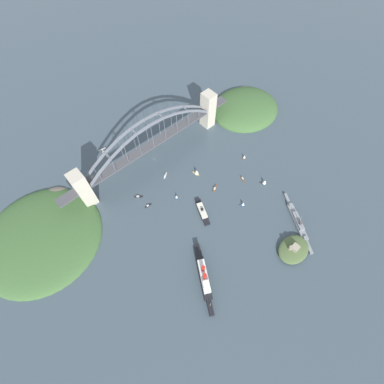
{
  "coord_description": "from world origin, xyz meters",
  "views": [
    {
      "loc": [
        116.36,
        209.96,
        295.27
      ],
      "look_at": [
        0.0,
        79.46,
        8.0
      ],
      "focal_mm": 24.99,
      "sensor_mm": 36.0,
      "label": 1
    }
  ],
  "objects_px": {
    "small_boat_8": "(215,188)",
    "small_boat_7": "(148,206)",
    "harbor_arch_bridge": "(152,144)",
    "small_boat_3": "(176,197)",
    "small_boat_2": "(243,204)",
    "small_boat_4": "(265,182)",
    "small_boat_5": "(197,172)",
    "small_boat_1": "(243,179)",
    "seaplane_second_in_formation": "(102,150)",
    "harbor_ferry_steamer": "(202,211)",
    "small_boat_0": "(165,175)",
    "ocean_liner": "(204,277)",
    "small_boat_6": "(138,197)",
    "naval_cruiser": "(298,222)",
    "small_boat_9": "(244,157)",
    "seaplane_taxiing_near_bridge": "(121,164)",
    "fort_island_mid_harbor": "(294,249)"
  },
  "relations": [
    {
      "from": "seaplane_second_in_formation",
      "to": "small_boat_7",
      "type": "bearing_deg",
      "value": 87.37
    },
    {
      "from": "small_boat_5",
      "to": "small_boat_3",
      "type": "bearing_deg",
      "value": 13.31
    },
    {
      "from": "ocean_liner",
      "to": "seaplane_second_in_formation",
      "type": "relative_size",
      "value": 6.42
    },
    {
      "from": "small_boat_8",
      "to": "small_boat_7",
      "type": "bearing_deg",
      "value": -25.02
    },
    {
      "from": "ocean_liner",
      "to": "small_boat_7",
      "type": "distance_m",
      "value": 111.75
    },
    {
      "from": "small_boat_1",
      "to": "small_boat_6",
      "type": "bearing_deg",
      "value": -30.28
    },
    {
      "from": "ocean_liner",
      "to": "seaplane_second_in_formation",
      "type": "bearing_deg",
      "value": -93.52
    },
    {
      "from": "harbor_ferry_steamer",
      "to": "small_boat_4",
      "type": "xyz_separation_m",
      "value": [
        -89.82,
        23.58,
        1.74
      ]
    },
    {
      "from": "seaplane_taxiing_near_bridge",
      "to": "small_boat_3",
      "type": "relative_size",
      "value": 1.59
    },
    {
      "from": "harbor_ferry_steamer",
      "to": "small_boat_4",
      "type": "height_order",
      "value": "small_boat_4"
    },
    {
      "from": "small_boat_2",
      "to": "small_boat_8",
      "type": "distance_m",
      "value": 42.02
    },
    {
      "from": "small_boat_9",
      "to": "small_boat_4",
      "type": "bearing_deg",
      "value": 75.73
    },
    {
      "from": "seaplane_second_in_formation",
      "to": "small_boat_7",
      "type": "xyz_separation_m",
      "value": [
        5.27,
        114.59,
        -1.37
      ]
    },
    {
      "from": "seaplane_taxiing_near_bridge",
      "to": "small_boat_2",
      "type": "xyz_separation_m",
      "value": [
        -78.13,
        155.78,
        1.59
      ]
    },
    {
      "from": "ocean_liner",
      "to": "small_boat_2",
      "type": "bearing_deg",
      "value": -161.46
    },
    {
      "from": "seaplane_taxiing_near_bridge",
      "to": "small_boat_7",
      "type": "xyz_separation_m",
      "value": [
        11.35,
        77.4,
        -1.12
      ]
    },
    {
      "from": "seaplane_taxiing_near_bridge",
      "to": "small_boat_6",
      "type": "xyz_separation_m",
      "value": [
        12.73,
        58.56,
        -1.11
      ]
    },
    {
      "from": "seaplane_second_in_formation",
      "to": "ocean_liner",
      "type": "bearing_deg",
      "value": 86.48
    },
    {
      "from": "harbor_arch_bridge",
      "to": "small_boat_1",
      "type": "height_order",
      "value": "harbor_arch_bridge"
    },
    {
      "from": "small_boat_2",
      "to": "small_boat_8",
      "type": "height_order",
      "value": "small_boat_2"
    },
    {
      "from": "small_boat_0",
      "to": "small_boat_7",
      "type": "height_order",
      "value": "small_boat_0"
    },
    {
      "from": "small_boat_2",
      "to": "naval_cruiser",
      "type": "bearing_deg",
      "value": 117.12
    },
    {
      "from": "small_boat_2",
      "to": "small_boat_9",
      "type": "xyz_separation_m",
      "value": [
        -56.96,
        -49.94,
        -0.2
      ]
    },
    {
      "from": "ocean_liner",
      "to": "small_boat_6",
      "type": "height_order",
      "value": "ocean_liner"
    },
    {
      "from": "small_boat_5",
      "to": "naval_cruiser",
      "type": "bearing_deg",
      "value": 107.41
    },
    {
      "from": "small_boat_3",
      "to": "seaplane_taxiing_near_bridge",
      "type": "bearing_deg",
      "value": -75.98
    },
    {
      "from": "small_boat_1",
      "to": "small_boat_3",
      "type": "distance_m",
      "value": 91.9
    },
    {
      "from": "fort_island_mid_harbor",
      "to": "seaplane_second_in_formation",
      "type": "distance_m",
      "value": 283.36
    },
    {
      "from": "harbor_arch_bridge",
      "to": "small_boat_0",
      "type": "height_order",
      "value": "harbor_arch_bridge"
    },
    {
      "from": "harbor_arch_bridge",
      "to": "small_boat_0",
      "type": "distance_m",
      "value": 44.39
    },
    {
      "from": "small_boat_3",
      "to": "small_boat_4",
      "type": "height_order",
      "value": "small_boat_4"
    },
    {
      "from": "naval_cruiser",
      "to": "ocean_liner",
      "type": "bearing_deg",
      "value": -12.08
    },
    {
      "from": "naval_cruiser",
      "to": "fort_island_mid_harbor",
      "type": "height_order",
      "value": "naval_cruiser"
    },
    {
      "from": "harbor_arch_bridge",
      "to": "small_boat_3",
      "type": "relative_size",
      "value": 42.88
    },
    {
      "from": "naval_cruiser",
      "to": "small_boat_6",
      "type": "relative_size",
      "value": 7.43
    },
    {
      "from": "small_boat_3",
      "to": "small_boat_5",
      "type": "height_order",
      "value": "small_boat_5"
    },
    {
      "from": "small_boat_4",
      "to": "small_boat_7",
      "type": "distance_m",
      "value": 154.07
    },
    {
      "from": "small_boat_8",
      "to": "seaplane_second_in_formation",
      "type": "bearing_deg",
      "value": -63.74
    },
    {
      "from": "harbor_arch_bridge",
      "to": "small_boat_2",
      "type": "relative_size",
      "value": 36.57
    },
    {
      "from": "small_boat_5",
      "to": "small_boat_6",
      "type": "bearing_deg",
      "value": -16.19
    },
    {
      "from": "seaplane_second_in_formation",
      "to": "small_boat_0",
      "type": "distance_m",
      "value": 101.08
    },
    {
      "from": "harbor_ferry_steamer",
      "to": "small_boat_7",
      "type": "distance_m",
      "value": 68.1
    },
    {
      "from": "harbor_arch_bridge",
      "to": "small_boat_3",
      "type": "distance_m",
      "value": 76.26
    },
    {
      "from": "small_boat_1",
      "to": "small_boat_6",
      "type": "distance_m",
      "value": 138.96
    },
    {
      "from": "small_boat_1",
      "to": "small_boat_5",
      "type": "distance_m",
      "value": 62.02
    },
    {
      "from": "seaplane_second_in_formation",
      "to": "small_boat_5",
      "type": "xyz_separation_m",
      "value": [
        -73.01,
        118.87,
        2.5
      ]
    },
    {
      "from": "small_boat_5",
      "to": "small_boat_1",
      "type": "bearing_deg",
      "value": 130.68
    },
    {
      "from": "small_boat_3",
      "to": "ocean_liner",
      "type": "bearing_deg",
      "value": 66.03
    },
    {
      "from": "small_boat_0",
      "to": "small_boat_6",
      "type": "bearing_deg",
      "value": 3.49
    },
    {
      "from": "small_boat_3",
      "to": "small_boat_9",
      "type": "distance_m",
      "value": 112.95
    }
  ]
}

